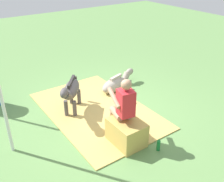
{
  "coord_description": "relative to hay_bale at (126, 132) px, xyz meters",
  "views": [
    {
      "loc": [
        -4.45,
        2.89,
        3.39
      ],
      "look_at": [
        -0.06,
        -0.19,
        0.55
      ],
      "focal_mm": 41.94,
      "sensor_mm": 36.0,
      "label": 1
    }
  ],
  "objects": [
    {
      "name": "ground_plane",
      "position": [
        1.19,
        -0.25,
        -0.25
      ],
      "size": [
        24.0,
        24.0,
        0.0
      ],
      "primitive_type": "plane",
      "color": "#608C4C"
    },
    {
      "name": "pony_lying",
      "position": [
        2.0,
        -1.2,
        -0.06
      ],
      "size": [
        0.65,
        1.35,
        0.42
      ],
      "color": "gray",
      "rests_on": "ground"
    },
    {
      "name": "person_seated",
      "position": [
        0.16,
        -0.02,
        0.52
      ],
      "size": [
        0.71,
        0.5,
        1.39
      ],
      "color": "tan",
      "rests_on": "ground"
    },
    {
      "name": "hay_bale",
      "position": [
        0.0,
        0.0,
        0.0
      ],
      "size": [
        0.71,
        0.55,
        0.51
      ],
      "primitive_type": "cube",
      "color": "tan",
      "rests_on": "ground"
    },
    {
      "name": "hay_patch",
      "position": [
        1.37,
        -0.16,
        -0.24
      ],
      "size": [
        3.38,
        2.15,
        0.02
      ],
      "primitive_type": "cube",
      "color": "tan",
      "rests_on": "ground"
    },
    {
      "name": "soda_bottle",
      "position": [
        -0.54,
        -0.37,
        -0.12
      ],
      "size": [
        0.07,
        0.07,
        0.28
      ],
      "color": "#197233",
      "rests_on": "ground"
    },
    {
      "name": "pony_standing",
      "position": [
        1.66,
        0.34,
        0.32
      ],
      "size": [
        1.13,
        0.98,
        0.93
      ],
      "color": "#4C4747",
      "rests_on": "ground"
    },
    {
      "name": "tent_pole_left",
      "position": [
        1.09,
        1.94,
        1.01
      ],
      "size": [
        0.06,
        0.06,
        2.52
      ],
      "primitive_type": "cylinder",
      "color": "silver",
      "rests_on": "ground"
    }
  ]
}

